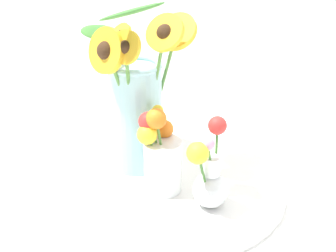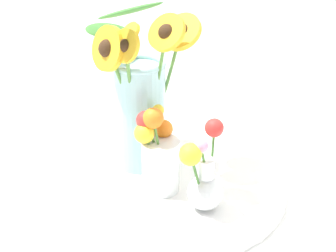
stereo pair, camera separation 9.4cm
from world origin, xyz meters
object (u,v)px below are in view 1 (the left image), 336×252
Objects in this scene: vase_small_center at (160,155)px; vase_bulb_right at (209,175)px; serving_tray at (168,182)px; mason_jar_sunflowers at (136,102)px.

vase_bulb_right is at bearing 10.18° from vase_small_center.
serving_tray is at bearing 170.87° from vase_bulb_right.
mason_jar_sunflowers is at bearing 178.59° from serving_tray.
vase_small_center is (0.01, -0.04, 0.09)m from serving_tray.
vase_small_center is 1.08× the size of vase_bulb_right.
serving_tray is 2.68× the size of vase_small_center.
vase_bulb_right reaches higher than serving_tray.
vase_bulb_right is (0.11, 0.02, -0.01)m from vase_small_center.
serving_tray is at bearing 109.43° from vase_small_center.
mason_jar_sunflowers is at bearing 174.19° from vase_bulb_right.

